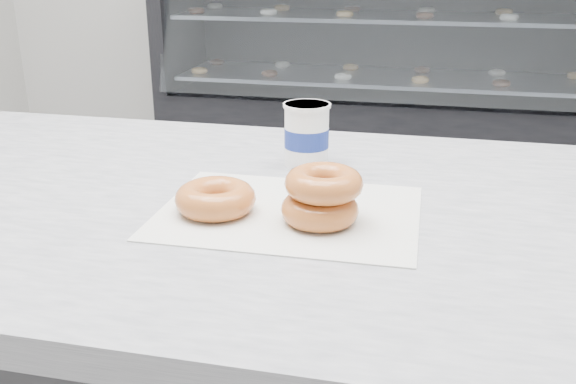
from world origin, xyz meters
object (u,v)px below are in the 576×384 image
at_px(display_case, 383,93).
at_px(donut_stack, 322,196).
at_px(coffee_cup, 307,134).
at_px(donut_single, 215,198).

distance_m(display_case, donut_stack, 2.83).
height_order(display_case, donut_stack, display_case).
distance_m(display_case, coffee_cup, 2.60).
bearing_deg(display_case, donut_single, -89.91).
relative_size(donut_single, donut_stack, 1.00).
height_order(display_case, donut_single, display_case).
xyz_separation_m(donut_single, coffee_cup, (0.08, 0.23, 0.03)).
bearing_deg(donut_stack, donut_single, 179.29).
bearing_deg(coffee_cup, donut_stack, -88.06).
bearing_deg(donut_single, donut_stack, -0.71).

